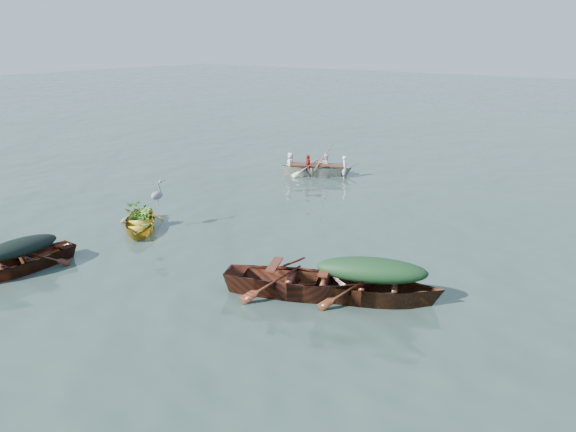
% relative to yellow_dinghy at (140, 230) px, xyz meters
% --- Properties ---
extents(ground, '(140.00, 140.00, 0.00)m').
position_rel_yellow_dinghy_xyz_m(ground, '(3.91, -0.40, 0.00)').
color(ground, '#344A42').
rests_on(ground, ground).
extents(yellow_dinghy, '(3.02, 2.99, 0.79)m').
position_rel_yellow_dinghy_xyz_m(yellow_dinghy, '(0.00, 0.00, 0.00)').
color(yellow_dinghy, gold).
rests_on(yellow_dinghy, ground).
extents(dark_covered_boat, '(1.35, 3.54, 0.87)m').
position_rel_yellow_dinghy_xyz_m(dark_covered_boat, '(0.07, -3.60, 0.00)').
color(dark_covered_boat, '#492311').
rests_on(dark_covered_boat, ground).
extents(green_tarp_boat, '(4.37, 3.00, 0.97)m').
position_rel_yellow_dinghy_xyz_m(green_tarp_boat, '(7.54, -0.07, 0.00)').
color(green_tarp_boat, '#573014').
rests_on(green_tarp_boat, ground).
extents(open_wooden_boat, '(4.77, 3.14, 1.08)m').
position_rel_yellow_dinghy_xyz_m(open_wooden_boat, '(6.17, -0.72, 0.00)').
color(open_wooden_boat, maroon).
rests_on(open_wooden_boat, ground).
extents(rowed_boat, '(3.98, 2.81, 0.90)m').
position_rel_yellow_dinghy_xyz_m(rowed_boat, '(0.50, 8.48, 0.00)').
color(rowed_boat, silver).
rests_on(rowed_boat, ground).
extents(dark_tarp_cover, '(0.74, 1.94, 0.40)m').
position_rel_yellow_dinghy_xyz_m(dark_tarp_cover, '(0.07, -3.60, 0.63)').
color(dark_tarp_cover, black).
rests_on(dark_tarp_cover, dark_covered_boat).
extents(green_tarp_cover, '(2.40, 1.65, 0.52)m').
position_rel_yellow_dinghy_xyz_m(green_tarp_cover, '(7.54, -0.07, 0.75)').
color(green_tarp_cover, '#17381A').
rests_on(green_tarp_cover, green_tarp_boat).
extents(thwart_benches, '(2.44, 1.70, 0.04)m').
position_rel_yellow_dinghy_xyz_m(thwart_benches, '(6.17, -0.72, 0.56)').
color(thwart_benches, '#4B1E11').
rests_on(thwart_benches, open_wooden_boat).
extents(heron, '(0.48, 0.48, 0.92)m').
position_rel_yellow_dinghy_xyz_m(heron, '(0.35, 0.43, 0.85)').
color(heron, '#919498').
rests_on(heron, yellow_dinghy).
extents(dinghy_weeds, '(1.13, 1.13, 0.60)m').
position_rel_yellow_dinghy_xyz_m(dinghy_weeds, '(-0.37, 0.40, 0.69)').
color(dinghy_weeds, '#306119').
rests_on(dinghy_weeds, yellow_dinghy).
extents(rowers, '(2.89, 2.17, 0.76)m').
position_rel_yellow_dinghy_xyz_m(rowers, '(0.50, 8.48, 0.83)').
color(rowers, silver).
rests_on(rowers, rowed_boat).
extents(oars, '(1.72, 2.59, 0.06)m').
position_rel_yellow_dinghy_xyz_m(oars, '(0.50, 8.48, 0.48)').
color(oars, '#9A633A').
rests_on(oars, rowed_boat).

